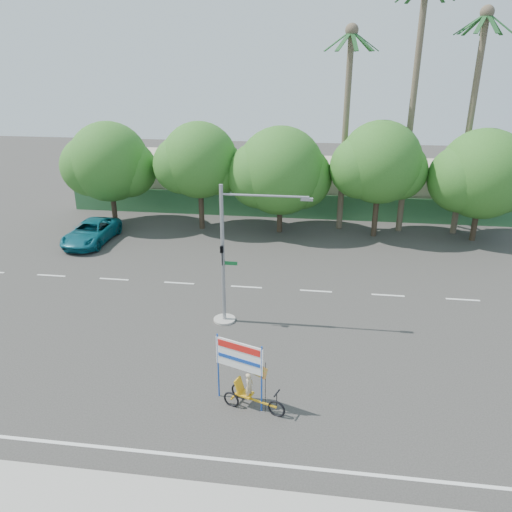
# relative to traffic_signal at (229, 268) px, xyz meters

# --- Properties ---
(ground) EXTENTS (120.00, 120.00, 0.00)m
(ground) POSITION_rel_traffic_signal_xyz_m (2.20, -3.98, -2.92)
(ground) COLOR #33302D
(ground) RESTS_ON ground
(fence) EXTENTS (38.00, 0.08, 2.00)m
(fence) POSITION_rel_traffic_signal_xyz_m (2.20, 17.52, -1.92)
(fence) COLOR #336B3D
(fence) RESTS_ON ground
(building_left) EXTENTS (12.00, 8.00, 4.00)m
(building_left) POSITION_rel_traffic_signal_xyz_m (-7.80, 22.02, -0.92)
(building_left) COLOR #BDAF96
(building_left) RESTS_ON ground
(building_right) EXTENTS (14.00, 8.00, 3.60)m
(building_right) POSITION_rel_traffic_signal_xyz_m (10.20, 22.02, -1.12)
(building_right) COLOR #BDAF96
(building_right) RESTS_ON ground
(tree_far_left) EXTENTS (7.14, 6.00, 7.96)m
(tree_far_left) POSITION_rel_traffic_signal_xyz_m (-11.85, 14.02, 1.84)
(tree_far_left) COLOR #473828
(tree_far_left) RESTS_ON ground
(tree_left) EXTENTS (6.66, 5.60, 8.07)m
(tree_left) POSITION_rel_traffic_signal_xyz_m (-4.85, 14.02, 2.14)
(tree_left) COLOR #473828
(tree_left) RESTS_ON ground
(tree_center) EXTENTS (7.62, 6.40, 7.85)m
(tree_center) POSITION_rel_traffic_signal_xyz_m (1.14, 14.02, 1.55)
(tree_center) COLOR #473828
(tree_center) RESTS_ON ground
(tree_right) EXTENTS (6.90, 5.80, 8.36)m
(tree_right) POSITION_rel_traffic_signal_xyz_m (8.15, 14.02, 2.32)
(tree_right) COLOR #473828
(tree_right) RESTS_ON ground
(tree_far_right) EXTENTS (7.38, 6.20, 7.94)m
(tree_far_right) POSITION_rel_traffic_signal_xyz_m (15.15, 14.02, 1.73)
(tree_far_right) COLOR #473828
(tree_far_right) RESTS_ON ground
(palm_tall) EXTENTS (3.73, 3.79, 17.45)m
(palm_tall) POSITION_rel_traffic_signal_xyz_m (10.20, 15.52, 7.55)
(palm_tall) COLOR #70604C
(palm_tall) RESTS_ON ground
(palm_mid) EXTENTS (3.73, 3.79, 15.45)m
(palm_mid) POSITION_rel_traffic_signal_xyz_m (14.20, 15.52, 6.48)
(palm_mid) COLOR #70604C
(palm_mid) RESTS_ON ground
(palm_short) EXTENTS (3.73, 3.79, 14.45)m
(palm_short) POSITION_rel_traffic_signal_xyz_m (5.70, 15.52, 5.94)
(palm_short) COLOR #70604C
(palm_short) RESTS_ON ground
(traffic_signal) EXTENTS (4.72, 1.10, 7.00)m
(traffic_signal) POSITION_rel_traffic_signal_xyz_m (0.00, 0.00, 0.00)
(traffic_signal) COLOR gray
(traffic_signal) RESTS_ON ground
(trike_billboard) EXTENTS (2.74, 1.25, 2.84)m
(trike_billboard) POSITION_rel_traffic_signal_xyz_m (1.78, -6.34, -1.78)
(trike_billboard) COLOR black
(trike_billboard) RESTS_ON ground
(pickup_truck) EXTENTS (2.66, 5.62, 1.55)m
(pickup_truck) POSITION_rel_traffic_signal_xyz_m (-11.84, 9.85, -2.14)
(pickup_truck) COLOR #0F5D6E
(pickup_truck) RESTS_ON ground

